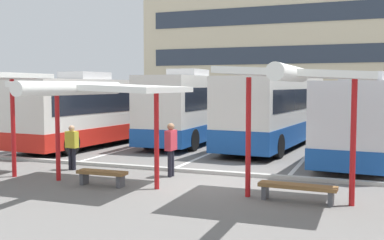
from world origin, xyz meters
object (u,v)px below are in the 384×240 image
at_px(coach_bus_1, 197,108).
at_px(waiting_passenger_0, 72,145).
at_px(coach_bus_0, 103,111).
at_px(coach_bus_3, 366,119).
at_px(waiting_shelter_1, 99,89).
at_px(waiting_passenger_1, 171,145).
at_px(coach_bus_2, 275,112).
at_px(bench_2, 297,189).
at_px(waiting_shelter_2, 298,77).
at_px(bench_1, 102,175).

bearing_deg(coach_bus_1, waiting_passenger_0, -96.99).
bearing_deg(waiting_passenger_0, coach_bus_1, 83.01).
xyz_separation_m(coach_bus_0, coach_bus_3, (12.51, -0.20, -0.06)).
height_order(coach_bus_0, waiting_shelter_1, coach_bus_0).
distance_m(coach_bus_0, waiting_passenger_1, 9.47).
bearing_deg(waiting_shelter_1, waiting_passenger_1, 57.23).
bearing_deg(waiting_passenger_1, coach_bus_2, 78.86).
distance_m(coach_bus_2, coach_bus_3, 4.70).
xyz_separation_m(waiting_shelter_1, bench_2, (5.66, 0.22, -2.51)).
bearing_deg(coach_bus_2, waiting_shelter_1, -105.82).
height_order(waiting_shelter_2, bench_2, waiting_shelter_2).
height_order(coach_bus_2, coach_bus_3, coach_bus_2).
distance_m(bench_1, bench_2, 5.67).
relative_size(coach_bus_1, bench_2, 5.29).
relative_size(waiting_shelter_2, bench_2, 2.49).
bearing_deg(coach_bus_1, bench_1, -83.90).
xyz_separation_m(coach_bus_0, waiting_shelter_1, (5.32, -8.79, 1.18)).
bearing_deg(coach_bus_2, waiting_passenger_0, -121.68).
bearing_deg(coach_bus_0, waiting_passenger_0, -66.72).
bearing_deg(coach_bus_0, waiting_passenger_1, -45.13).
height_order(coach_bus_0, waiting_passenger_1, coach_bus_0).
bearing_deg(coach_bus_2, waiting_shelter_2, -76.52).
height_order(coach_bus_1, bench_1, coach_bus_1).
height_order(waiting_shelter_1, bench_1, waiting_shelter_1).
height_order(waiting_shelter_1, waiting_passenger_0, waiting_shelter_1).
distance_m(coach_bus_0, coach_bus_3, 12.51).
xyz_separation_m(coach_bus_3, waiting_shelter_1, (-7.19, -8.60, 1.25)).
bearing_deg(bench_1, coach_bus_1, 96.10).
bearing_deg(waiting_passenger_1, coach_bus_3, 48.04).
xyz_separation_m(coach_bus_0, waiting_passenger_0, (2.93, -6.80, -0.77)).
xyz_separation_m(waiting_shelter_1, bench_1, (-0.00, 0.09, -2.52)).
bearing_deg(coach_bus_1, coach_bus_2, -9.12).
height_order(coach_bus_2, waiting_shelter_1, coach_bus_2).
distance_m(waiting_shelter_2, waiting_passenger_1, 5.24).
distance_m(waiting_shelter_2, bench_2, 2.83).
bearing_deg(coach_bus_2, coach_bus_3, -28.63).
bearing_deg(waiting_shelter_1, coach_bus_0, 121.17).
distance_m(waiting_shelter_1, waiting_passenger_1, 3.09).
distance_m(coach_bus_0, bench_1, 10.28).
bearing_deg(waiting_passenger_0, coach_bus_3, 34.57).
xyz_separation_m(waiting_shelter_2, waiting_passenger_0, (-8.06, 1.95, -2.27)).
bearing_deg(coach_bus_2, coach_bus_0, -166.24).
height_order(waiting_shelter_1, bench_2, waiting_shelter_1).
bearing_deg(waiting_shelter_2, coach_bus_0, 141.45).
distance_m(coach_bus_1, bench_1, 11.59).
xyz_separation_m(coach_bus_2, bench_1, (-3.07, -10.75, -1.37)).
bearing_deg(coach_bus_2, coach_bus_1, 170.88).
relative_size(waiting_shelter_1, bench_1, 3.46).
bearing_deg(waiting_shelter_2, waiting_passenger_1, 154.54).
relative_size(coach_bus_3, waiting_passenger_0, 6.99).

